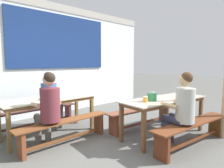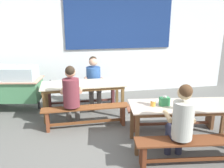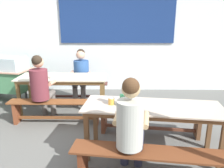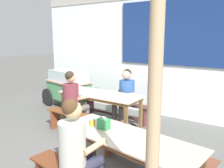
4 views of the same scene
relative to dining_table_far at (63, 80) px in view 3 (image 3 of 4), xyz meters
name	(u,v)px [view 3 (image 3 of 4)]	position (x,y,z in m)	size (l,w,h in m)	color
ground_plane	(89,137)	(0.66, -1.13, -0.67)	(40.00, 40.00, 0.00)	#5F605B
backdrop_wall	(100,30)	(0.68, 1.53, 0.94)	(7.36, 0.23, 3.05)	white
dining_table_far	(63,80)	(0.00, 0.00, 0.00)	(1.80, 0.71, 0.74)	beige
dining_table_near	(152,111)	(1.59, -1.59, 0.00)	(1.93, 0.89, 0.74)	#C4B19D
bench_far_back	(70,89)	(0.00, 0.61, -0.38)	(1.80, 0.25, 0.43)	brown
bench_far_front	(56,109)	(0.00, -0.61, -0.38)	(1.73, 0.27, 0.43)	brown
bench_near_back	(150,118)	(1.66, -0.99, -0.38)	(1.81, 0.52, 0.43)	brown
bench_near_front	(152,162)	(1.51, -2.19, -0.37)	(1.90, 0.53, 0.43)	brown
food_cart	(1,75)	(-1.62, 0.67, -0.06)	(1.75, 0.96, 1.03)	#4E905E
person_center_facing	(81,73)	(0.30, 0.54, 0.03)	(0.46, 0.59, 1.22)	#5F5A5A
person_near_front	(130,124)	(1.26, -2.09, 0.05)	(0.45, 0.54, 1.28)	#30334A
person_left_back_turned	(41,85)	(-0.27, -0.53, 0.04)	(0.44, 0.57, 1.27)	#645F5A
tissue_box	(126,100)	(1.23, -1.54, 0.14)	(0.16, 0.10, 0.16)	#328B50
condiment_jar	(111,101)	(1.03, -1.54, 0.12)	(0.08, 0.08, 0.10)	gold
soup_bowl	(53,77)	(-0.17, -0.10, 0.09)	(0.15, 0.15, 0.04)	silver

